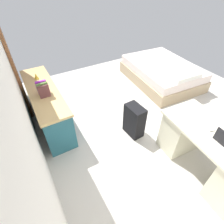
{
  "coord_description": "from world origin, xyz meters",
  "views": [
    {
      "loc": [
        -1.87,
        1.98,
        2.43
      ],
      "look_at": [
        -0.03,
        0.92,
        0.6
      ],
      "focal_mm": 28.35,
      "sensor_mm": 36.0,
      "label": 1
    }
  ],
  "objects_px": {
    "desk": "(207,153)",
    "computer_mouse": "(212,129)",
    "bed": "(162,73)",
    "figurine_small": "(36,76)",
    "credenza": "(47,106)",
    "suitcase_black": "(134,121)"
  },
  "relations": [
    {
      "from": "desk",
      "to": "computer_mouse",
      "type": "xyz_separation_m",
      "value": [
        0.1,
        -0.03,
        0.37
      ]
    },
    {
      "from": "bed",
      "to": "figurine_small",
      "type": "bearing_deg",
      "value": 83.58
    },
    {
      "from": "credenza",
      "to": "bed",
      "type": "bearing_deg",
      "value": -88.43
    },
    {
      "from": "figurine_small",
      "to": "desk",
      "type": "bearing_deg",
      "value": -147.17
    },
    {
      "from": "bed",
      "to": "suitcase_black",
      "type": "bearing_deg",
      "value": 124.37
    },
    {
      "from": "computer_mouse",
      "to": "figurine_small",
      "type": "distance_m",
      "value": 3.01
    },
    {
      "from": "suitcase_black",
      "to": "figurine_small",
      "type": "height_order",
      "value": "figurine_small"
    },
    {
      "from": "desk",
      "to": "bed",
      "type": "xyz_separation_m",
      "value": [
        2.26,
        -1.23,
        -0.14
      ]
    },
    {
      "from": "suitcase_black",
      "to": "figurine_small",
      "type": "distance_m",
      "value": 1.98
    },
    {
      "from": "desk",
      "to": "computer_mouse",
      "type": "height_order",
      "value": "computer_mouse"
    },
    {
      "from": "suitcase_black",
      "to": "computer_mouse",
      "type": "relative_size",
      "value": 6.04
    },
    {
      "from": "bed",
      "to": "computer_mouse",
      "type": "bearing_deg",
      "value": 150.86
    },
    {
      "from": "credenza",
      "to": "computer_mouse",
      "type": "height_order",
      "value": "computer_mouse"
    },
    {
      "from": "computer_mouse",
      "to": "desk",
      "type": "bearing_deg",
      "value": 169.25
    },
    {
      "from": "desk",
      "to": "figurine_small",
      "type": "bearing_deg",
      "value": 32.83
    },
    {
      "from": "computer_mouse",
      "to": "figurine_small",
      "type": "xyz_separation_m",
      "value": [
        2.49,
        1.7,
        0.05
      ]
    },
    {
      "from": "suitcase_black",
      "to": "credenza",
      "type": "bearing_deg",
      "value": 45.11
    },
    {
      "from": "desk",
      "to": "suitcase_black",
      "type": "height_order",
      "value": "desk"
    },
    {
      "from": "credenza",
      "to": "figurine_small",
      "type": "relative_size",
      "value": 16.36
    },
    {
      "from": "desk",
      "to": "bed",
      "type": "relative_size",
      "value": 0.74
    },
    {
      "from": "computer_mouse",
      "to": "figurine_small",
      "type": "height_order",
      "value": "figurine_small"
    },
    {
      "from": "suitcase_black",
      "to": "computer_mouse",
      "type": "bearing_deg",
      "value": -158.4
    }
  ]
}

